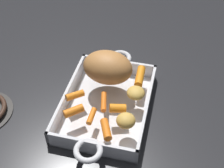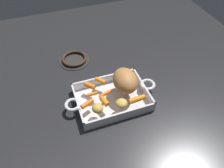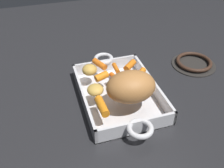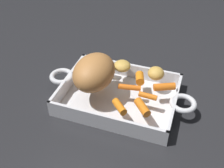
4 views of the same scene
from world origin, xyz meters
TOP-DOWN VIEW (x-y plane):
  - ground_plane at (0.00, 0.00)m, footprint 1.78×1.78m
  - roasting_dish at (0.00, 0.00)m, footprint 0.41×0.23m
  - pork_roast at (-0.06, -0.01)m, footprint 0.11×0.14m
  - baby_carrot_northwest at (0.03, -0.00)m, footprint 0.06×0.03m
  - baby_carrot_center_left at (0.08, -0.02)m, footprint 0.05×0.02m
  - baby_carrot_center_right at (0.08, -0.06)m, footprint 0.05×0.05m
  - baby_carrot_southeast at (-0.08, 0.08)m, footprint 0.07×0.02m
  - baby_carrot_northeast at (0.05, 0.04)m, footprint 0.03×0.05m
  - baby_carrot_southwest at (0.12, 0.03)m, footprint 0.06×0.04m
  - baby_carrot_short at (0.03, -0.08)m, footprint 0.05×0.05m
  - potato_golden_small at (0.08, 0.07)m, footprint 0.05×0.05m
  - potato_near_roast at (-0.01, 0.08)m, footprint 0.05×0.05m
  - stove_burner_rear at (0.10, -0.32)m, footprint 0.16×0.16m

SIDE VIEW (x-z plane):
  - ground_plane at x=0.00m, z-range 0.00..0.00m
  - stove_burner_rear at x=0.10m, z-range 0.00..0.02m
  - roasting_dish at x=0.00m, z-range -0.01..0.04m
  - baby_carrot_center_left at x=0.08m, z-range 0.05..0.06m
  - baby_carrot_northwest at x=0.03m, z-range 0.05..0.07m
  - baby_carrot_short at x=0.03m, z-range 0.05..0.07m
  - baby_carrot_southwest at x=0.12m, z-range 0.05..0.07m
  - baby_carrot_center_right at x=0.08m, z-range 0.05..0.07m
  - baby_carrot_southeast at x=-0.08m, z-range 0.05..0.07m
  - baby_carrot_northeast at x=0.05m, z-range 0.05..0.07m
  - potato_near_roast at x=-0.01m, z-range 0.05..0.08m
  - potato_golden_small at x=0.08m, z-range 0.05..0.08m
  - pork_roast at x=-0.06m, z-range 0.05..0.14m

